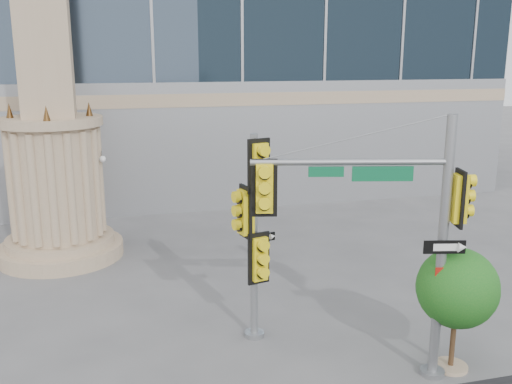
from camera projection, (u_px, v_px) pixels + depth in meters
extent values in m
plane|color=#545456|center=(296.00, 358.00, 13.86)|extent=(120.00, 120.00, 0.00)
cylinder|color=tan|center=(62.00, 250.00, 20.80)|extent=(4.40, 4.40, 0.50)
cylinder|color=tan|center=(61.00, 240.00, 20.71)|extent=(3.80, 3.80, 0.30)
cylinder|color=tan|center=(56.00, 182.00, 20.20)|extent=(3.00, 3.00, 4.00)
cylinder|color=tan|center=(51.00, 121.00, 19.70)|extent=(3.50, 3.50, 0.30)
cone|color=#472D14|center=(89.00, 109.00, 19.93)|extent=(0.24, 0.24, 0.50)
cone|color=#472D14|center=(9.00, 111.00, 19.29)|extent=(0.24, 0.24, 0.50)
cylinder|color=slate|center=(432.00, 372.00, 13.13)|extent=(0.56, 0.56, 0.12)
cylinder|color=slate|center=(442.00, 251.00, 12.44)|extent=(0.22, 0.22, 5.98)
cylinder|color=slate|center=(350.00, 162.00, 11.93)|extent=(4.11, 1.10, 0.14)
cube|color=#0B5C35|center=(383.00, 174.00, 11.99)|extent=(1.27, 0.34, 0.32)
cube|color=yellow|center=(264.00, 188.00, 12.02)|extent=(0.60, 0.40, 1.25)
cube|color=yellow|center=(459.00, 198.00, 12.17)|extent=(0.40, 0.60, 1.25)
cube|color=black|center=(445.00, 247.00, 12.27)|extent=(0.90, 0.24, 0.30)
cube|color=#9F170E|center=(442.00, 277.00, 12.43)|extent=(0.32, 0.10, 0.46)
cylinder|color=slate|center=(254.00, 334.00, 14.92)|extent=(0.51, 0.51, 0.13)
cylinder|color=slate|center=(254.00, 239.00, 14.31)|extent=(0.19, 0.19, 5.33)
cube|color=yellow|center=(259.00, 166.00, 13.66)|extent=(0.64, 0.43, 1.33)
cube|color=yellow|center=(246.00, 212.00, 14.03)|extent=(0.43, 0.64, 1.33)
cube|color=yellow|center=(259.00, 258.00, 14.21)|extent=(0.64, 0.43, 1.33)
cube|color=black|center=(263.00, 238.00, 14.28)|extent=(0.65, 0.19, 0.21)
cylinder|color=tan|center=(450.00, 366.00, 13.40)|extent=(0.79, 0.79, 0.09)
cylinder|color=#382314|center=(453.00, 337.00, 13.23)|extent=(0.12, 0.12, 1.58)
sphere|color=#145918|center=(457.00, 288.00, 12.94)|extent=(1.85, 1.85, 1.85)
sphere|color=#145918|center=(466.00, 293.00, 13.30)|extent=(1.14, 1.14, 1.14)
sphere|color=#145918|center=(450.00, 302.00, 12.71)|extent=(0.97, 0.97, 0.97)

